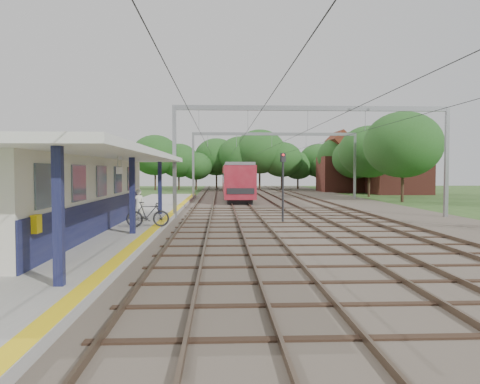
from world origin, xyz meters
name	(u,v)px	position (x,y,z in m)	size (l,w,h in m)	color
ground	(294,271)	(0.00, 0.00, 0.00)	(160.00, 160.00, 0.00)	#2D4C1E
ballast_bed	(286,202)	(4.00, 30.00, 0.05)	(18.00, 90.00, 0.10)	#473D33
platform	(131,218)	(-7.50, 14.00, 0.17)	(5.00, 52.00, 0.35)	gray
yellow_stripe	(169,215)	(-5.25, 14.00, 0.35)	(0.45, 52.00, 0.01)	yellow
station_building	(68,192)	(-8.88, 7.00, 2.04)	(3.41, 18.00, 3.40)	beige
canopy	(87,155)	(-7.77, 6.00, 3.64)	(6.40, 20.00, 3.44)	#13163B
rail_tracks	(260,201)	(1.50, 30.00, 0.18)	(11.80, 88.00, 0.15)	brown
catenary_system	(287,141)	(3.39, 25.28, 5.51)	(17.22, 88.00, 7.00)	gray
tree_band	(260,158)	(3.84, 57.12, 4.92)	(31.72, 30.88, 8.82)	#382619
house_near	(399,171)	(21.00, 46.00, 2.99)	(7.00, 6.12, 7.89)	brown
house_far	(348,169)	(16.00, 52.00, 3.23)	(8.00, 6.12, 8.66)	brown
person	(138,205)	(-6.58, 11.29, 1.19)	(0.61, 0.40, 1.67)	white
bicycle	(148,214)	(-5.60, 8.25, 0.95)	(0.56, 1.99, 1.20)	black
train	(234,179)	(-0.50, 42.50, 2.04)	(2.77, 34.50, 3.65)	black
signal_post	(283,181)	(1.35, 12.56, 2.44)	(0.32, 0.29, 3.99)	black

